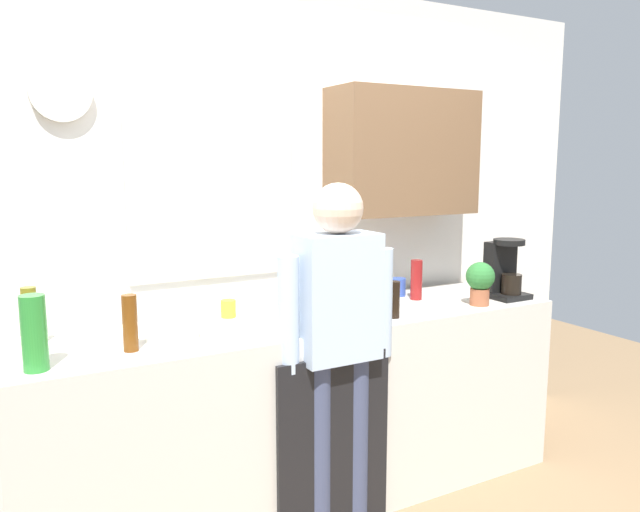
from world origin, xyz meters
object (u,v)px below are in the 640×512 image
Objects in this scene: bottle_red_vinegar at (416,280)px; mixing_bowl at (172,330)px; coffee_maker at (504,271)px; bottle_clear_soda at (34,333)px; cup_yellow_cup at (228,309)px; bottle_olive_oil at (30,317)px; cup_terracotta_mug at (366,307)px; cup_blue_mug at (398,287)px; potted_plant at (480,281)px; bottle_dark_sauce at (394,300)px; bottle_amber_beer at (130,323)px; person_at_sink at (337,331)px.

mixing_bowl is (-1.39, -0.11, -0.07)m from bottle_red_vinegar.
coffee_maker is 1.50× the size of mixing_bowl.
bottle_clear_soda is 3.29× the size of cup_yellow_cup.
cup_terracotta_mug is at bearing -9.21° from bottle_olive_oil.
potted_plant reaches higher than cup_blue_mug.
bottle_dark_sauce is at bearing -11.64° from bottle_olive_oil.
person_at_sink reaches higher than bottle_amber_beer.
bottle_amber_beer is 1.24m from bottle_dark_sauce.
bottle_olive_oil is at bearing -175.18° from cup_yellow_cup.
cup_terracotta_mug is at bearing 20.50° from person_at_sink.
cup_terracotta_mug is at bearing -4.18° from mixing_bowl.
coffee_maker is 1.85m from mixing_bowl.
coffee_maker is at bearing 5.52° from bottle_dark_sauce.
coffee_maker is 3.30× the size of cup_blue_mug.
bottle_olive_oil is 1.09× the size of potted_plant.
coffee_maker reaches higher than bottle_clear_soda.
bottle_clear_soda reaches higher than potted_plant.
cup_yellow_cup is (-1.50, 0.32, -0.10)m from coffee_maker.
bottle_dark_sauce is at bearing -0.19° from bottle_clear_soda.
cup_yellow_cup is at bearing 162.22° from potted_plant.
coffee_maker is 2.39m from bottle_clear_soda.
person_at_sink is (-0.27, -0.19, -0.03)m from cup_terracotta_mug.
cup_terracotta_mug is 0.42× the size of mixing_bowl.
cup_terracotta_mug is (-0.45, -0.18, -0.06)m from bottle_red_vinegar.
cup_blue_mug is at bearing 147.14° from coffee_maker.
mixing_bowl is (-1.04, 0.15, -0.05)m from bottle_dark_sauce.
bottle_amber_beer reaches higher than mixing_bowl.
coffee_maker is at bearing 0.02° from bottle_amber_beer.
cup_yellow_cup is (-0.70, 0.40, -0.05)m from bottle_dark_sauce.
cup_blue_mug is at bearing 51.47° from bottle_dark_sauce.
bottle_olive_oil is at bearing 170.79° from cup_terracotta_mug.
coffee_maker is at bearing 17.60° from potted_plant.
bottle_olive_oil is at bearing 171.26° from potted_plant.
mixing_bowl is at bearing -175.31° from bottle_red_vinegar.
bottle_clear_soda is 1.22× the size of bottle_amber_beer.
coffee_maker is at bearing -0.54° from cup_terracotta_mug.
bottle_amber_beer is 0.42m from bottle_olive_oil.
potted_plant is (0.66, -0.09, 0.09)m from cup_terracotta_mug.
person_at_sink is at bearing -145.36° from cup_terracotta_mug.
bottle_amber_beer is 1.28× the size of bottle_dark_sauce.
bottle_olive_oil is 1.14× the size of mixing_bowl.
bottle_clear_soda reaches higher than bottle_amber_beer.
mixing_bowl is 0.96× the size of potted_plant.
cup_blue_mug reaches higher than mixing_bowl.
bottle_amber_beer is 1.00× the size of potted_plant.
bottle_olive_oil is at bearing 146.24° from person_at_sink.
cup_yellow_cup is (-1.04, 0.13, -0.07)m from bottle_red_vinegar.
cup_yellow_cup is (-1.01, 0.00, -0.01)m from cup_blue_mug.
bottle_dark_sauce is at bearing -174.48° from coffee_maker.
bottle_amber_beer is 1.79m from potted_plant.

